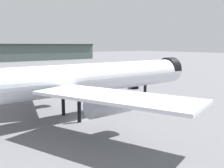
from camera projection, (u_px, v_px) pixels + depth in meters
The scene contains 4 objects.
ground at pixel (80, 120), 55.09m from camera, with size 900.00×900.00×0.00m, color slate.
airliner_near_gate at pixel (81, 80), 56.35m from camera, with size 67.91×62.05×18.51m.
service_truck_front at pixel (135, 84), 95.47m from camera, with size 5.49×5.54×3.00m.
traffic_cone_near_nose at pixel (82, 87), 96.17m from camera, with size 0.55×0.55×0.69m, color #F2600C.
Camera 1 is at (-26.44, -46.85, 15.50)m, focal length 42.31 mm.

